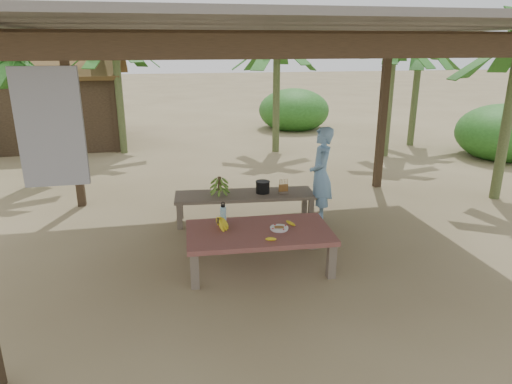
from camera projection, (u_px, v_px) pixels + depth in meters
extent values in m
plane|color=brown|center=(265.00, 246.00, 6.45)|extent=(80.00, 80.00, 0.00)
cube|color=black|center=(73.00, 129.00, 7.64)|extent=(0.13, 0.13, 2.70)
cube|color=black|center=(382.00, 119.00, 8.71)|extent=(0.13, 0.13, 2.70)
cube|color=black|center=(334.00, 46.00, 3.47)|extent=(5.80, 0.14, 0.18)
cube|color=black|center=(237.00, 45.00, 7.75)|extent=(5.80, 0.14, 0.18)
cube|color=black|center=(22.00, 45.00, 5.08)|extent=(0.14, 4.80, 0.18)
cube|color=black|center=(469.00, 45.00, 6.15)|extent=(0.14, 4.80, 0.18)
cube|color=slate|center=(267.00, 26.00, 5.54)|extent=(6.60, 5.60, 0.06)
cube|color=slate|center=(51.00, 128.00, 3.24)|extent=(0.45, 0.05, 0.85)
cube|color=brown|center=(195.00, 271.00, 5.27)|extent=(0.10, 0.10, 0.44)
cube|color=brown|center=(331.00, 261.00, 5.50)|extent=(0.10, 0.10, 0.44)
cube|color=brown|center=(193.00, 241.00, 6.06)|extent=(0.10, 0.10, 0.44)
cube|color=brown|center=(313.00, 234.00, 6.29)|extent=(0.10, 0.10, 0.44)
cube|color=maroon|center=(259.00, 232.00, 5.70)|extent=(1.85, 1.09, 0.06)
cube|color=brown|center=(180.00, 216.00, 6.98)|extent=(0.09, 0.09, 0.40)
cube|color=brown|center=(311.00, 211.00, 7.22)|extent=(0.09, 0.09, 0.40)
cube|color=brown|center=(181.00, 206.00, 7.41)|extent=(0.09, 0.09, 0.40)
cube|color=brown|center=(304.00, 201.00, 7.65)|extent=(0.09, 0.09, 0.40)
cube|color=brown|center=(245.00, 195.00, 7.25)|extent=(2.24, 0.77, 0.05)
cylinder|color=white|center=(279.00, 229.00, 5.71)|extent=(0.21, 0.21, 0.01)
cylinder|color=white|center=(279.00, 228.00, 5.70)|extent=(0.23, 0.23, 0.02)
cube|color=brown|center=(279.00, 228.00, 5.70)|extent=(0.13, 0.10, 0.02)
ellipsoid|color=yellow|center=(271.00, 239.00, 5.38)|extent=(0.14, 0.05, 0.04)
ellipsoid|color=yellow|center=(291.00, 223.00, 5.86)|extent=(0.12, 0.16, 0.04)
cylinder|color=#45A5D9|center=(223.00, 215.00, 5.90)|extent=(0.08, 0.08, 0.22)
cylinder|color=black|center=(223.00, 206.00, 5.86)|extent=(0.06, 0.06, 0.03)
torus|color=black|center=(223.00, 204.00, 5.85)|extent=(0.05, 0.01, 0.05)
cylinder|color=black|center=(263.00, 187.00, 7.26)|extent=(0.22, 0.22, 0.19)
imported|color=#6E9ED0|center=(321.00, 175.00, 7.12)|extent=(0.49, 0.63, 1.52)
cube|color=black|center=(46.00, 108.00, 12.73)|extent=(4.00, 3.00, 2.00)
cube|color=brown|center=(30.00, 59.00, 11.52)|extent=(4.40, 1.73, 1.00)
cube|color=brown|center=(46.00, 57.00, 13.10)|extent=(4.40, 1.73, 1.00)
cylinder|color=#596638|center=(389.00, 95.00, 11.16)|extent=(0.18, 0.18, 3.03)
cylinder|color=#596638|center=(276.00, 96.00, 11.65)|extent=(0.18, 0.18, 2.90)
cylinder|color=#596638|center=(119.00, 95.00, 11.48)|extent=(0.18, 0.18, 2.98)
cylinder|color=#596638|center=(507.00, 120.00, 7.99)|extent=(0.18, 0.18, 2.88)
cylinder|color=#596638|center=(24.00, 124.00, 8.81)|extent=(0.18, 0.18, 2.50)
cylinder|color=#596638|center=(415.00, 93.00, 12.40)|extent=(0.18, 0.18, 2.90)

